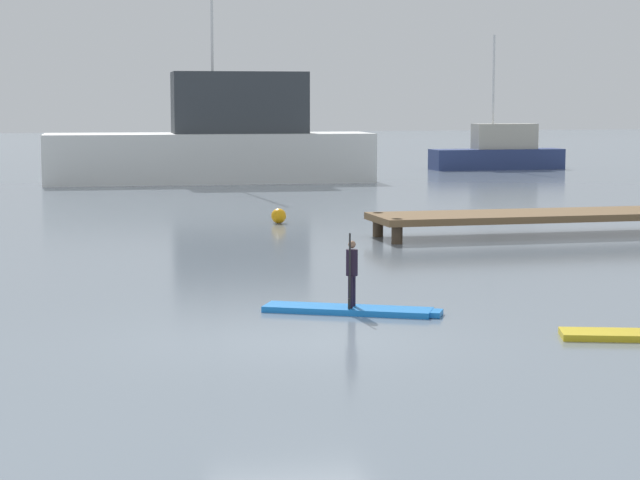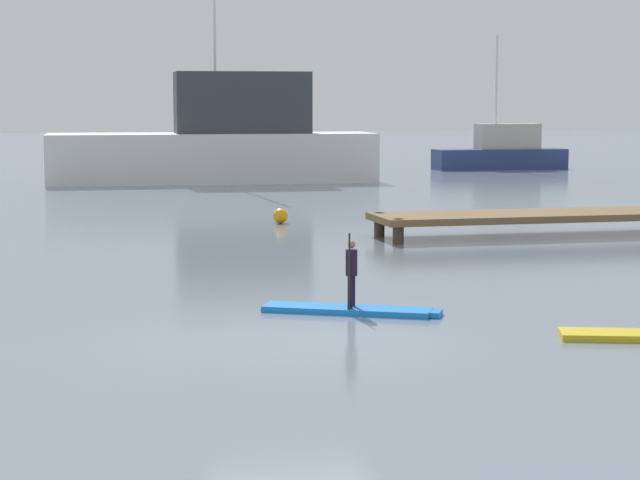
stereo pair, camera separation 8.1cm
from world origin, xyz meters
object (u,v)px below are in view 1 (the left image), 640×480
(paddler_child_solo, at_px, (352,270))
(fishing_boat_white_large, at_px, (217,143))
(paddleboard_near, at_px, (352,310))
(fishing_boat_green_midground, at_px, (499,152))
(mooring_buoy_near, at_px, (279,216))

(paddler_child_solo, bearing_deg, fishing_boat_white_large, 85.10)
(paddler_child_solo, distance_m, fishing_boat_white_large, 33.06)
(paddleboard_near, distance_m, fishing_boat_white_large, 33.08)
(paddleboard_near, xyz_separation_m, fishing_boat_green_midground, (18.66, 39.30, 0.84))
(paddleboard_near, bearing_deg, fishing_boat_green_midground, 64.60)
(paddler_child_solo, distance_m, fishing_boat_green_midground, 43.52)
(paddler_child_solo, relative_size, mooring_buoy_near, 2.89)
(fishing_boat_green_midground, relative_size, mooring_buoy_near, 15.84)
(paddler_child_solo, distance_m, mooring_buoy_near, 14.94)
(fishing_boat_green_midground, xyz_separation_m, mooring_buoy_near, (-16.85, -24.49, -0.67))
(paddler_child_solo, relative_size, fishing_boat_green_midground, 0.18)
(fishing_boat_green_midground, bearing_deg, fishing_boat_white_large, -158.06)
(paddler_child_solo, bearing_deg, mooring_buoy_near, 83.01)
(fishing_boat_white_large, relative_size, fishing_boat_green_midground, 2.07)
(fishing_boat_green_midground, height_order, mooring_buoy_near, fishing_boat_green_midground)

